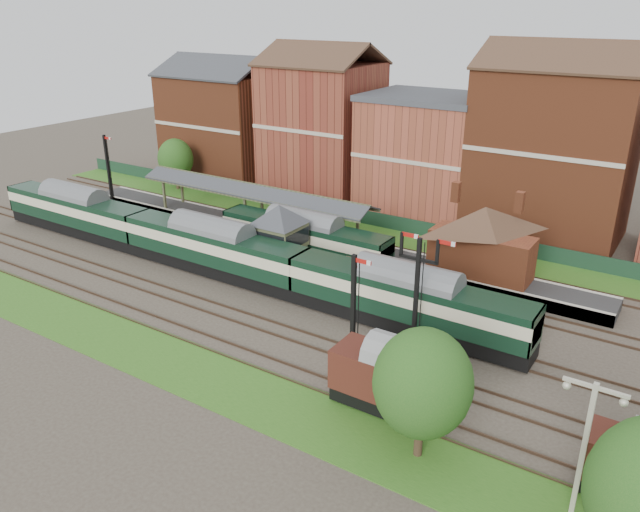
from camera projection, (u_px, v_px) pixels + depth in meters
The scene contains 19 objects.
ground at pixel (287, 295), 48.95m from camera, with size 160.00×160.00×0.00m, color #473D33.
grass_back at pixel (382, 235), 61.35m from camera, with size 90.00×4.50×0.06m, color #2D6619.
grass_front at pixel (176, 363), 39.63m from camera, with size 90.00×5.00×0.06m, color #2D6619.
fence at pixel (392, 223), 62.63m from camera, with size 90.00×0.12×1.50m, color #193823.
platform at pixel (304, 240), 58.85m from camera, with size 55.00×3.40×1.00m, color #2D2D2D.
signal_box at pixel (280, 237), 51.78m from camera, with size 5.40×5.40×6.00m.
brick_hut at pixel (363, 281), 48.50m from camera, with size 3.20×2.64×2.94m.
station_building at pixel (482, 240), 48.96m from camera, with size 8.10×8.10×5.90m.
canopy at pixel (253, 188), 60.33m from camera, with size 26.00×3.89×4.08m.
semaphore_bracket at pixel (417, 288), 39.18m from camera, with size 3.60×0.25×8.18m.
semaphore_platform_end at pixel (108, 170), 68.72m from camera, with size 1.23×0.25×8.00m.
semaphore_siding at pixel (353, 315), 36.89m from camera, with size 1.23×0.25×8.00m.
yard_lamp at pixel (585, 444), 26.41m from camera, with size 2.60×0.22×7.00m.
town_backdrop at pixel (423, 148), 65.78m from camera, with size 69.00×10.00×16.00m.
dmu_train at pixel (213, 247), 51.87m from camera, with size 53.42×2.81×4.10m.
platform_railcar at pixel (304, 237), 54.56m from camera, with size 16.42×2.59×3.78m.
goods_van_a at pixel (386, 378), 34.47m from camera, with size 5.99×2.59×3.63m.
tree_far at pixel (423, 383), 30.03m from camera, with size 4.88×4.88×7.12m.
tree_back at pixel (176, 159), 75.12m from camera, with size 4.24×4.24×6.20m.
Camera 1 is at (26.27, -35.59, 21.36)m, focal length 35.00 mm.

